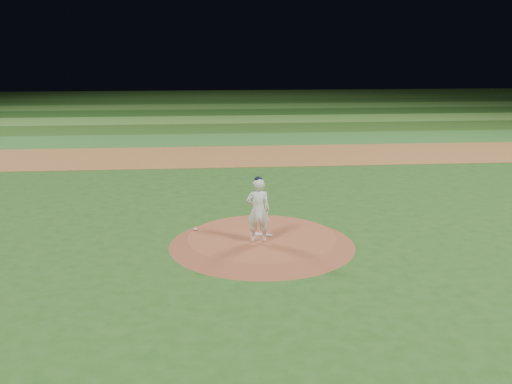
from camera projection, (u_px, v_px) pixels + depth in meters
ground at (262, 244)px, 16.95m from camera, size 120.00×120.00×0.00m
infield_dirt_band at (236, 156)px, 30.45m from camera, size 70.00×6.00×0.02m
outfield_stripe_0 at (231, 140)px, 35.75m from camera, size 70.00×5.00×0.02m
outfield_stripe_1 at (228, 128)px, 40.58m from camera, size 70.00×5.00×0.02m
outfield_stripe_2 at (226, 119)px, 45.40m from camera, size 70.00×5.00×0.02m
outfield_stripe_3 at (224, 112)px, 50.22m from camera, size 70.00×5.00×0.02m
outfield_stripe_4 at (222, 106)px, 55.04m from camera, size 70.00×5.00×0.02m
outfield_stripe_5 at (220, 102)px, 59.87m from camera, size 70.00×5.00×0.02m
pitchers_mound at (262, 240)px, 16.92m from camera, size 5.50×5.50×0.25m
pitching_rubber at (261, 234)px, 17.02m from camera, size 0.69×0.40×0.03m
rosin_bag at (196, 229)px, 17.46m from camera, size 0.14×0.14×0.08m
pitcher_on_mound at (258, 210)px, 16.21m from camera, size 0.69×0.47×1.93m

